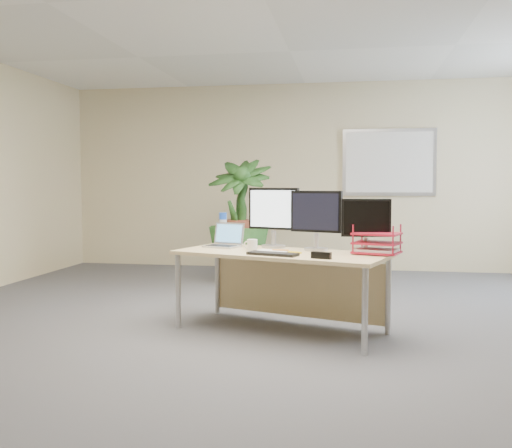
% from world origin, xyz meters
% --- Properties ---
extents(floor, '(8.00, 8.00, 0.00)m').
position_xyz_m(floor, '(0.00, 0.00, 0.00)').
color(floor, '#48484D').
rests_on(floor, ground).
extents(back_wall, '(7.00, 0.04, 2.70)m').
position_xyz_m(back_wall, '(0.00, 4.00, 1.35)').
color(back_wall, beige).
rests_on(back_wall, floor).
extents(whiteboard, '(1.30, 0.04, 0.95)m').
position_xyz_m(whiteboard, '(1.20, 3.97, 1.55)').
color(whiteboard, '#B4B3B9').
rests_on(whiteboard, back_wall).
extents(desk, '(1.90, 1.25, 0.67)m').
position_xyz_m(desk, '(0.15, 0.44, 0.53)').
color(desk, '#D9BB80').
rests_on(desk, floor).
extents(floor_plant, '(0.94, 0.94, 1.50)m').
position_xyz_m(floor_plant, '(-0.69, 2.60, 0.75)').
color(floor_plant, '#1A3C16').
rests_on(floor_plant, floor).
extents(monitor_left, '(0.47, 0.22, 0.53)m').
position_xyz_m(monitor_left, '(0.01, 0.68, 0.98)').
color(monitor_left, '#ABAAAF').
rests_on(monitor_left, desk).
extents(monitor_right, '(0.45, 0.21, 0.51)m').
position_xyz_m(monitor_right, '(0.40, 0.52, 0.97)').
color(monitor_right, '#ABAAAF').
rests_on(monitor_right, desk).
extents(monitor_dark, '(0.40, 0.18, 0.45)m').
position_xyz_m(monitor_dark, '(0.82, 0.38, 0.93)').
color(monitor_dark, '#ABAAAF').
rests_on(monitor_dark, desk).
extents(laptop, '(0.37, 0.34, 0.22)m').
position_xyz_m(laptop, '(-0.43, 0.67, 0.73)').
color(laptop, '#B7B7BC').
rests_on(laptop, desk).
extents(keyboard, '(0.43, 0.26, 0.02)m').
position_xyz_m(keyboard, '(0.08, 0.13, 0.69)').
color(keyboard, black).
rests_on(keyboard, desk).
extents(coffee_mug, '(0.13, 0.09, 0.10)m').
position_xyz_m(coffee_mug, '(-0.14, 0.39, 0.72)').
color(coffee_mug, silver).
rests_on(coffee_mug, desk).
extents(spiral_notebook, '(0.31, 0.26, 0.01)m').
position_xyz_m(spiral_notebook, '(0.04, 0.33, 0.68)').
color(spiral_notebook, silver).
rests_on(spiral_notebook, desk).
extents(orange_pen, '(0.14, 0.02, 0.01)m').
position_xyz_m(orange_pen, '(0.11, 0.36, 0.69)').
color(orange_pen, orange).
rests_on(orange_pen, spiral_notebook).
extents(yellow_highlighter, '(0.12, 0.07, 0.02)m').
position_xyz_m(yellow_highlighter, '(0.24, 0.28, 0.68)').
color(yellow_highlighter, yellow).
rests_on(yellow_highlighter, desk).
extents(water_bottle, '(0.08, 0.08, 0.30)m').
position_xyz_m(water_bottle, '(-0.50, 0.86, 0.82)').
color(water_bottle, '#AAB9C8').
rests_on(water_bottle, desk).
extents(letter_tray, '(0.42, 0.37, 0.17)m').
position_xyz_m(letter_tray, '(0.90, 0.34, 0.75)').
color(letter_tray, '#A9142A').
rests_on(letter_tray, desk).
extents(stapler, '(0.16, 0.09, 0.05)m').
position_xyz_m(stapler, '(0.47, -0.02, 0.70)').
color(stapler, black).
rests_on(stapler, desk).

